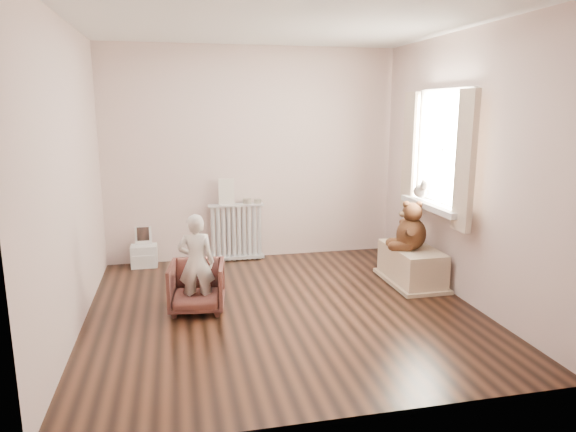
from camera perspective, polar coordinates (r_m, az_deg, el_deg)
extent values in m
cube|color=black|center=(4.96, -0.58, -10.23)|extent=(3.60, 3.60, 0.01)
cube|color=white|center=(4.65, -0.65, 20.97)|extent=(3.60, 3.60, 0.01)
cube|color=beige|center=(6.39, -3.95, 6.81)|extent=(3.60, 0.02, 2.60)
cube|color=beige|center=(2.91, 6.68, 0.49)|extent=(3.60, 0.02, 2.60)
cube|color=beige|center=(4.61, -23.14, 3.86)|extent=(0.02, 3.60, 2.60)
cube|color=beige|center=(5.29, 18.91, 5.11)|extent=(0.02, 3.60, 2.60)
cube|color=white|center=(5.52, 17.04, 7.05)|extent=(0.03, 0.90, 1.10)
cube|color=silver|center=(5.55, 15.87, 1.10)|extent=(0.22, 1.10, 0.06)
cube|color=beige|center=(4.98, 19.10, 5.74)|extent=(0.06, 0.26, 1.30)
cube|color=beige|center=(5.97, 13.40, 7.02)|extent=(0.06, 0.26, 1.30)
cube|color=silver|center=(6.39, -5.76, -1.51)|extent=(0.68, 0.13, 0.71)
cube|color=beige|center=(6.28, -6.86, 2.71)|extent=(0.19, 0.02, 0.32)
cylinder|color=#A59E8C|center=(6.33, -4.56, 1.67)|extent=(0.11, 0.11, 0.06)
cylinder|color=#A59E8C|center=(6.35, -3.42, 1.66)|extent=(0.09, 0.09, 0.05)
cube|color=silver|center=(6.36, -15.76, -3.04)|extent=(0.30, 0.22, 0.48)
imported|color=#572D26|center=(4.92, -10.07, -7.71)|extent=(0.56, 0.57, 0.46)
imported|color=silver|center=(4.79, -10.15, -5.14)|extent=(0.36, 0.26, 0.92)
cube|color=beige|center=(5.75, 13.57, -5.29)|extent=(0.44, 0.84, 0.40)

